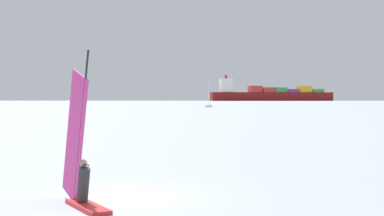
% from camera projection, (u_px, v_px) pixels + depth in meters
% --- Properties ---
extents(ground_plane, '(4000.00, 4000.00, 0.00)m').
position_uv_depth(ground_plane, '(128.00, 197.00, 17.82)').
color(ground_plane, '#9EA8B2').
extents(windsurfer, '(2.00, 3.17, 4.61)m').
position_uv_depth(windsurfer, '(80.00, 166.00, 16.35)').
color(windsurfer, red).
rests_on(windsurfer, ground_plane).
extents(cargo_ship, '(197.74, 51.00, 41.35)m').
position_uv_depth(cargo_ship, '(270.00, 94.00, 894.04)').
color(cargo_ship, maroon).
rests_on(cargo_ship, ground_plane).
extents(distant_headland, '(922.26, 313.03, 39.67)m').
position_uv_depth(distant_headland, '(206.00, 92.00, 1363.70)').
color(distant_headland, '#4C564C').
rests_on(distant_headland, ground_plane).
extents(small_sailboat, '(2.98, 8.86, 10.88)m').
position_uv_depth(small_sailboat, '(209.00, 105.00, 213.35)').
color(small_sailboat, white).
rests_on(small_sailboat, ground_plane).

